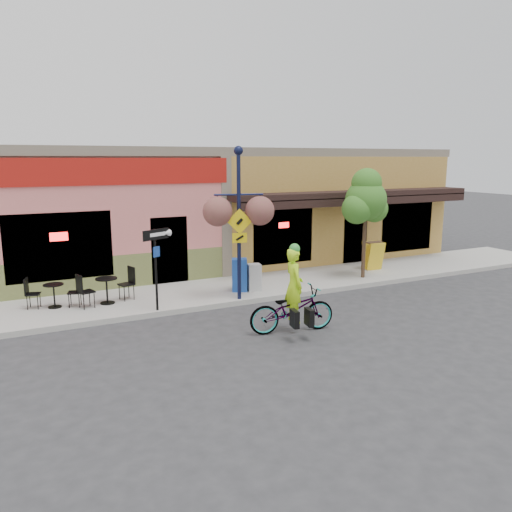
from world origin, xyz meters
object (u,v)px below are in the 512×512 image
(cyclist_rider, at_px, (294,295))
(newspaper_box_blue, at_px, (239,275))
(one_way_sign, at_px, (156,270))
(newspaper_box_grey, at_px, (254,277))
(lamp_post, at_px, (239,224))
(street_tree, at_px, (365,223))
(building, at_px, (210,204))
(bicycle, at_px, (292,310))

(cyclist_rider, height_order, newspaper_box_blue, cyclist_rider)
(one_way_sign, relative_size, newspaper_box_blue, 2.18)
(one_way_sign, height_order, newspaper_box_blue, one_way_sign)
(newspaper_box_grey, bearing_deg, lamp_post, -130.95)
(one_way_sign, height_order, street_tree, street_tree)
(cyclist_rider, bearing_deg, lamp_post, 13.85)
(newspaper_box_blue, relative_size, newspaper_box_grey, 1.21)
(cyclist_rider, distance_m, one_way_sign, 3.77)
(building, relative_size, one_way_sign, 8.34)
(cyclist_rider, distance_m, newspaper_box_grey, 3.42)
(building, xyz_separation_m, lamp_post, (-1.77, -6.82, 0.07))
(one_way_sign, distance_m, newspaper_box_grey, 3.34)
(newspaper_box_blue, height_order, newspaper_box_grey, newspaper_box_blue)
(cyclist_rider, height_order, lamp_post, lamp_post)
(cyclist_rider, height_order, one_way_sign, one_way_sign)
(newspaper_box_grey, height_order, street_tree, street_tree)
(cyclist_rider, height_order, newspaper_box_grey, cyclist_rider)
(newspaper_box_blue, bearing_deg, street_tree, 20.21)
(newspaper_box_blue, distance_m, street_tree, 4.72)
(newspaper_box_blue, relative_size, street_tree, 0.27)
(building, height_order, one_way_sign, building)
(lamp_post, bearing_deg, newspaper_box_blue, 79.89)
(street_tree, bearing_deg, newspaper_box_blue, 176.99)
(one_way_sign, bearing_deg, newspaper_box_blue, -8.48)
(bicycle, xyz_separation_m, newspaper_box_blue, (0.21, 3.51, 0.10))
(lamp_post, height_order, newspaper_box_blue, lamp_post)
(newspaper_box_blue, bearing_deg, one_way_sign, -140.33)
(building, height_order, bicycle, building)
(building, bearing_deg, newspaper_box_blue, -103.16)
(cyclist_rider, height_order, street_tree, street_tree)
(cyclist_rider, bearing_deg, one_way_sign, 53.86)
(one_way_sign, bearing_deg, building, 33.58)
(building, bearing_deg, newspaper_box_grey, -99.13)
(newspaper_box_grey, distance_m, street_tree, 4.35)
(newspaper_box_blue, bearing_deg, cyclist_rider, -69.43)
(lamp_post, distance_m, street_tree, 4.92)
(building, distance_m, cyclist_rider, 9.76)
(cyclist_rider, distance_m, lamp_post, 3.07)
(cyclist_rider, relative_size, street_tree, 0.49)
(one_way_sign, relative_size, newspaper_box_grey, 2.63)
(building, bearing_deg, one_way_sign, -121.49)
(building, height_order, newspaper_box_grey, building)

